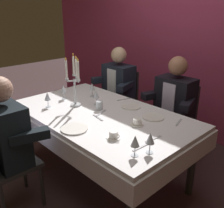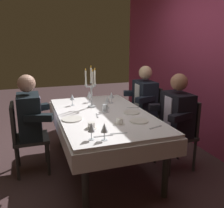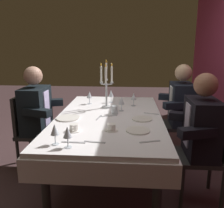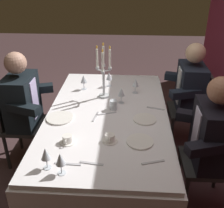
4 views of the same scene
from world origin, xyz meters
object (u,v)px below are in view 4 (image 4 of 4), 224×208
Objects in this scene: dinner_plate_1 at (145,119)px; wine_glass_4 at (136,83)px; wine_glass_0 at (109,76)px; water_tumbler_0 at (113,105)px; wine_glass_1 at (84,79)px; dining_table at (107,124)px; dinner_plate_2 at (60,118)px; wine_glass_3 at (60,159)px; coffee_cup_0 at (67,139)px; candelabra at (104,74)px; wine_glass_2 at (121,92)px; seated_diner_0 at (191,88)px; dinner_plate_0 at (140,142)px; wine_glass_5 at (46,154)px; seated_diner_1 at (21,101)px; coffee_cup_1 at (110,138)px; seated_diner_2 at (213,135)px.

wine_glass_4 is (-0.55, -0.08, 0.11)m from dinner_plate_1.
water_tumbler_0 is (0.53, 0.08, -0.07)m from wine_glass_0.
wine_glass_0 and wine_glass_1 have the same top height.
wine_glass_1 reaches higher than dining_table.
wine_glass_3 is at bearing 14.24° from dinner_plate_2.
wine_glass_4 is 1.79× the size of water_tumbler_0.
wine_glass_1 is (-0.64, 0.12, 0.11)m from dinner_plate_2.
dinner_plate_1 is 1.55× the size of coffee_cup_0.
candelabra reaches higher than wine_glass_2.
seated_diner_0 is at bearing 142.18° from wine_glass_3.
coffee_cup_0 is (0.81, -0.21, -0.22)m from candelabra.
wine_glass_2 is at bearing -144.84° from dinner_plate_1.
wine_glass_3 reaches higher than water_tumbler_0.
wine_glass_5 reaches higher than dinner_plate_0.
wine_glass_0 is 1.00× the size of wine_glass_2.
dinner_plate_2 is 1.50m from seated_diner_0.
wine_glass_5 reaches higher than water_tumbler_0.
dining_table is 0.92m from seated_diner_1.
coffee_cup_1 is at bearing -13.10° from wine_glass_4.
water_tumbler_0 is 0.64m from coffee_cup_0.
seated_diner_1 reaches higher than wine_glass_0.
seated_diner_2 reaches higher than coffee_cup_1.
wine_glass_4 is at bearing 149.57° from dining_table.
wine_glass_1 reaches higher than dinner_plate_2.
seated_diner_2 is (-0.53, 1.12, -0.12)m from wine_glass_3.
wine_glass_1 is at bearing -141.24° from water_tumbler_0.
wine_glass_4 is at bearing 83.85° from wine_glass_1.
seated_diner_0 is 1.00× the size of seated_diner_1.
dinner_plate_2 is 0.19× the size of seated_diner_2.
seated_diner_1 is at bearing -80.65° from candelabra.
wine_glass_3 is at bearing -16.07° from dining_table.
seated_diner_1 is at bearing -124.90° from dinner_plate_2.
wine_glass_1 is at bearing -133.92° from dinner_plate_1.
wine_glass_5 is at bearing -68.81° from seated_diner_2.
candelabra is 3.46× the size of wine_glass_5.
seated_diner_0 reaches higher than dinner_plate_2.
wine_glass_4 is 1.00× the size of wine_glass_5.
wine_glass_0 is 0.29m from wine_glass_1.
wine_glass_5 is (1.38, -0.32, 0.00)m from wine_glass_0.
dining_table is 21.18× the size of water_tumbler_0.
candelabra is at bearing 99.35° from seated_diner_1.
water_tumbler_0 is (-0.85, 0.40, -0.07)m from wine_glass_5.
wine_glass_1 is at bearing -69.52° from wine_glass_0.
candelabra is 3.46× the size of wine_glass_1.
dinner_plate_2 is at bearing -114.07° from dinner_plate_0.
seated_diner_2 reaches higher than wine_glass_3.
seated_diner_0 is (-0.55, 0.83, -0.05)m from water_tumbler_0.
coffee_cup_0 is at bearing -86.55° from dinner_plate_0.
dinner_plate_2 is at bearing -165.76° from wine_glass_3.
wine_glass_0 is at bearing -171.48° from water_tumbler_0.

